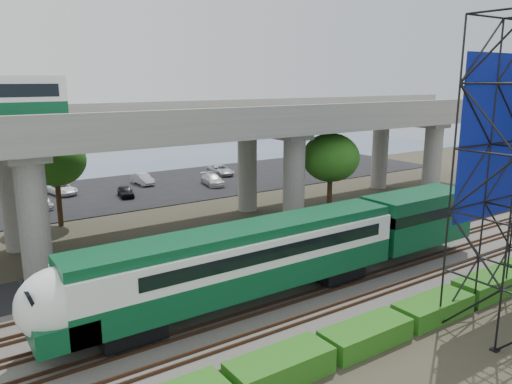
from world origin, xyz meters
TOP-DOWN VIEW (x-y plane):
  - ground at (0.00, 0.00)m, footprint 140.00×140.00m
  - ballast_bed at (0.00, 2.00)m, footprint 90.00×12.00m
  - service_road at (0.00, 10.50)m, footprint 90.00×5.00m
  - parking_lot at (0.00, 34.00)m, footprint 90.00×18.00m
  - harbor_water at (0.00, 56.00)m, footprint 140.00×40.00m
  - rail_tracks at (0.00, 2.00)m, footprint 90.00×9.52m
  - commuter_train at (0.53, 2.00)m, footprint 29.30×3.06m
  - overpass at (-0.94, 16.00)m, footprint 80.00×12.00m
  - hedge_strip at (1.01, -4.30)m, footprint 34.60×1.80m
  - trees at (-4.67, 16.17)m, footprint 40.94×16.94m
  - parked_cars at (1.20, 33.72)m, footprint 38.62×9.69m

SIDE VIEW (x-z plane):
  - ground at x=0.00m, z-range 0.00..0.00m
  - harbor_water at x=0.00m, z-range 0.00..0.03m
  - service_road at x=0.00m, z-range 0.00..0.08m
  - parking_lot at x=0.00m, z-range 0.00..0.08m
  - ballast_bed at x=0.00m, z-range 0.00..0.20m
  - rail_tracks at x=0.00m, z-range 0.20..0.36m
  - hedge_strip at x=1.01m, z-range -0.04..1.16m
  - parked_cars at x=1.20m, z-range 0.04..1.35m
  - commuter_train at x=0.53m, z-range 0.73..5.03m
  - trees at x=-4.67m, z-range 1.73..9.42m
  - overpass at x=-0.94m, z-range 2.01..14.41m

